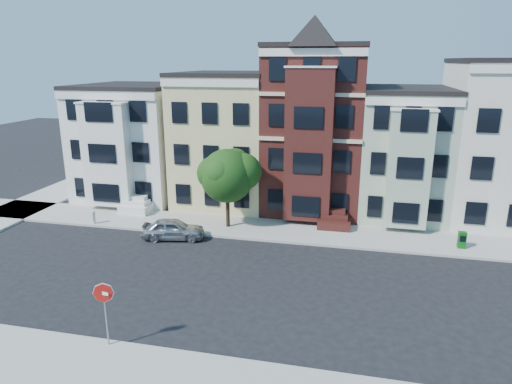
% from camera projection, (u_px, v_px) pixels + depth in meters
% --- Properties ---
extents(ground, '(120.00, 120.00, 0.00)m').
position_uv_depth(ground, '(284.00, 290.00, 23.01)').
color(ground, black).
extents(far_sidewalk, '(60.00, 4.00, 0.15)m').
position_uv_depth(far_sidewalk, '(303.00, 232.00, 30.49)').
color(far_sidewalk, '#9E9B93').
rests_on(far_sidewalk, ground).
extents(house_white, '(8.00, 9.00, 9.00)m').
position_uv_depth(house_white, '(137.00, 142.00, 38.51)').
color(house_white, white).
rests_on(house_white, ground).
extents(house_yellow, '(7.00, 9.00, 10.00)m').
position_uv_depth(house_yellow, '(228.00, 140.00, 36.69)').
color(house_yellow, '#D6C788').
rests_on(house_yellow, ground).
extents(house_brown, '(7.00, 9.00, 12.00)m').
position_uv_depth(house_brown, '(316.00, 130.00, 34.94)').
color(house_brown, '#3C1612').
rests_on(house_brown, ground).
extents(house_green, '(6.00, 9.00, 9.00)m').
position_uv_depth(house_green, '(402.00, 153.00, 33.98)').
color(house_green, '#A0B197').
rests_on(house_green, ground).
extents(house_cream, '(8.00, 9.00, 11.00)m').
position_uv_depth(house_cream, '(507.00, 143.00, 32.23)').
color(house_cream, silver).
rests_on(house_cream, ground).
extents(street_tree, '(7.29, 7.29, 6.65)m').
position_uv_depth(street_tree, '(227.00, 179.00, 30.50)').
color(street_tree, '#224F16').
rests_on(street_tree, far_sidewalk).
extents(parked_car, '(4.24, 2.38, 1.36)m').
position_uv_depth(parked_car, '(173.00, 229.00, 29.40)').
color(parked_car, '#A5A6AC').
rests_on(parked_car, ground).
extents(newspaper_box, '(0.47, 0.42, 1.01)m').
position_uv_depth(newspaper_box, '(462.00, 240.00, 27.68)').
color(newspaper_box, '#0C5714').
rests_on(newspaper_box, far_sidewalk).
extents(fire_hydrant, '(0.27, 0.27, 0.76)m').
position_uv_depth(fire_hydrant, '(94.00, 218.00, 31.82)').
color(fire_hydrant, beige).
rests_on(fire_hydrant, far_sidewalk).
extents(stop_sign, '(0.85, 0.21, 3.08)m').
position_uv_depth(stop_sign, '(105.00, 310.00, 17.93)').
color(stop_sign, '#AE1510').
rests_on(stop_sign, near_sidewalk).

